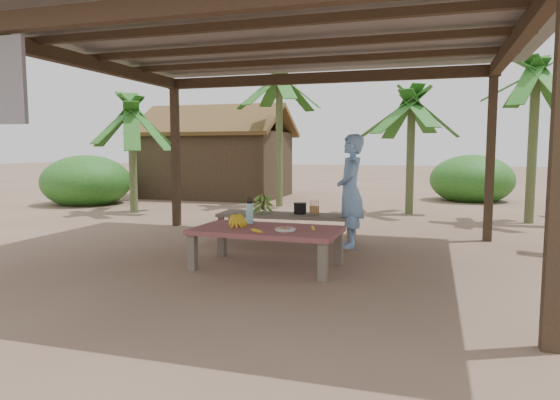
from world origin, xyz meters
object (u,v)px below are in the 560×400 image
(plate, at_px, (285,229))
(woman, at_px, (350,191))
(cooking_pot, at_px, (300,209))
(ripe_banana_bunch, at_px, (235,219))
(work_table, at_px, (267,233))
(water_flask, at_px, (250,213))
(bench, at_px, (287,217))

(plate, relative_size, woman, 0.15)
(woman, bearing_deg, cooking_pot, -113.58)
(ripe_banana_bunch, bearing_deg, woman, 53.31)
(plate, bearing_deg, ripe_banana_bunch, 168.49)
(work_table, distance_m, water_flask, 0.51)
(bench, height_order, cooking_pot, cooking_pot)
(bench, distance_m, ripe_banana_bunch, 1.75)
(work_table, height_order, woman, woman)
(bench, height_order, ripe_banana_bunch, ripe_banana_bunch)
(plate, height_order, cooking_pot, cooking_pot)
(bench, relative_size, plate, 8.78)
(work_table, xyz_separation_m, woman, (0.78, 1.63, 0.42))
(ripe_banana_bunch, bearing_deg, plate, -11.51)
(bench, distance_m, woman, 1.13)
(bench, relative_size, ripe_banana_bunch, 7.68)
(plate, xyz_separation_m, water_flask, (-0.62, 0.44, 0.13))
(water_flask, bearing_deg, bench, 86.28)
(bench, xyz_separation_m, water_flask, (-0.09, -1.43, 0.25))
(plate, distance_m, water_flask, 0.77)
(plate, xyz_separation_m, woman, (0.50, 1.76, 0.33))
(plate, height_order, water_flask, water_flask)
(bench, xyz_separation_m, cooking_pot, (0.20, 0.07, 0.14))
(cooking_pot, relative_size, woman, 0.12)
(water_flask, relative_size, cooking_pot, 1.70)
(cooking_pot, bearing_deg, bench, -160.11)
(work_table, height_order, bench, work_table)
(water_flask, relative_size, woman, 0.20)
(ripe_banana_bunch, xyz_separation_m, water_flask, (0.08, 0.30, 0.06))
(work_table, relative_size, bench, 0.82)
(ripe_banana_bunch, distance_m, water_flask, 0.31)
(water_flask, bearing_deg, plate, -35.30)
(work_table, bearing_deg, woman, 66.08)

